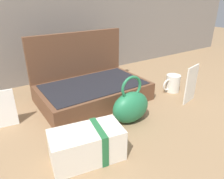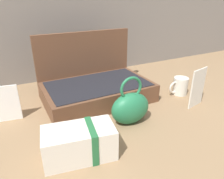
{
  "view_description": "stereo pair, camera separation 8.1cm",
  "coord_description": "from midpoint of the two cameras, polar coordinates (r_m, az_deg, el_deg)",
  "views": [
    {
      "loc": [
        -0.39,
        -0.64,
        0.47
      ],
      "look_at": [
        0.02,
        -0.02,
        0.13
      ],
      "focal_mm": 33.69,
      "sensor_mm": 36.0,
      "label": 1
    },
    {
      "loc": [
        -0.32,
        -0.68,
        0.47
      ],
      "look_at": [
        0.02,
        -0.02,
        0.13
      ],
      "focal_mm": 33.69,
      "sensor_mm": 36.0,
      "label": 2
    }
  ],
  "objects": [
    {
      "name": "teal_pouch_handbag",
      "position": [
        0.83,
        2.31,
        -4.67
      ],
      "size": [
        0.16,
        0.09,
        0.2
      ],
      "color": "#237247",
      "rests_on": "ground_plane"
    },
    {
      "name": "open_suitcase",
      "position": [
        1.03,
        -8.14,
        1.01
      ],
      "size": [
        0.5,
        0.32,
        0.31
      ],
      "color": "brown",
      "rests_on": "ground_plane"
    },
    {
      "name": "cream_toiletry_bag",
      "position": [
        0.67,
        -10.12,
        -14.62
      ],
      "size": [
        0.24,
        0.15,
        0.11
      ],
      "color": "silver",
      "rests_on": "ground_plane"
    },
    {
      "name": "info_card_left",
      "position": [
        0.91,
        -30.53,
        -4.85
      ],
      "size": [
        0.11,
        0.02,
        0.15
      ],
      "primitive_type": "cube",
      "rotation": [
        0.0,
        0.0,
        -0.16
      ],
      "color": "white",
      "rests_on": "ground_plane"
    },
    {
      "name": "poster_card_right",
      "position": [
        1.03,
        18.57,
        1.29
      ],
      "size": [
        0.1,
        0.03,
        0.18
      ],
      "primitive_type": "cube",
      "rotation": [
        0.0,
        0.0,
        0.21
      ],
      "color": "silver",
      "rests_on": "ground_plane"
    },
    {
      "name": "ground_plane",
      "position": [
        0.88,
        -4.54,
        -7.85
      ],
      "size": [
        6.0,
        6.0,
        0.0
      ],
      "primitive_type": "plane",
      "color": "#8C6D4C"
    },
    {
      "name": "coffee_mug",
      "position": [
        1.14,
        14.15,
        1.6
      ],
      "size": [
        0.11,
        0.07,
        0.09
      ],
      "color": "silver",
      "rests_on": "ground_plane"
    }
  ]
}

